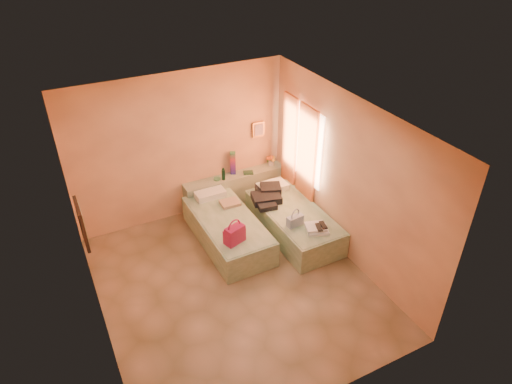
# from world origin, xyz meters

# --- Properties ---
(ground) EXTENTS (4.50, 4.50, 0.00)m
(ground) POSITION_xyz_m (0.00, 0.00, 0.00)
(ground) COLOR tan
(ground) RESTS_ON ground
(room_walls) EXTENTS (4.02, 4.51, 2.81)m
(room_walls) POSITION_xyz_m (0.21, 0.57, 1.79)
(room_walls) COLOR #FFBE88
(room_walls) RESTS_ON ground
(headboard_ledge) EXTENTS (2.05, 0.30, 0.65)m
(headboard_ledge) POSITION_xyz_m (0.98, 2.10, 0.33)
(headboard_ledge) COLOR #9EA98A
(headboard_ledge) RESTS_ON ground
(bed_left) EXTENTS (0.93, 2.01, 0.50)m
(bed_left) POSITION_xyz_m (0.34, 1.05, 0.25)
(bed_left) COLOR #AEC19B
(bed_left) RESTS_ON ground
(bed_right) EXTENTS (0.93, 2.01, 0.50)m
(bed_right) POSITION_xyz_m (1.50, 0.72, 0.25)
(bed_right) COLOR #AEC19B
(bed_right) RESTS_ON ground
(water_bottle) EXTENTS (0.09, 0.09, 0.24)m
(water_bottle) POSITION_xyz_m (0.72, 2.04, 0.77)
(water_bottle) COLOR #123220
(water_bottle) RESTS_ON headboard_ledge
(rainbow_box) EXTENTS (0.14, 0.14, 0.46)m
(rainbow_box) POSITION_xyz_m (0.98, 2.17, 0.88)
(rainbow_box) COLOR #AE1547
(rainbow_box) RESTS_ON headboard_ledge
(small_dish) EXTENTS (0.17, 0.17, 0.03)m
(small_dish) POSITION_xyz_m (0.61, 2.10, 0.67)
(small_dish) COLOR #549A64
(small_dish) RESTS_ON headboard_ledge
(green_book) EXTENTS (0.23, 0.19, 0.03)m
(green_book) POSITION_xyz_m (1.24, 2.04, 0.67)
(green_book) COLOR #26482E
(green_book) RESTS_ON headboard_ledge
(flower_vase) EXTENTS (0.24, 0.24, 0.25)m
(flower_vase) POSITION_xyz_m (1.79, 2.13, 0.77)
(flower_vase) COLOR white
(flower_vase) RESTS_ON headboard_ledge
(magenta_handbag) EXTENTS (0.37, 0.28, 0.31)m
(magenta_handbag) POSITION_xyz_m (0.20, 0.41, 0.66)
(magenta_handbag) COLOR #AE1547
(magenta_handbag) RESTS_ON bed_left
(khaki_garment) EXTENTS (0.35, 0.28, 0.06)m
(khaki_garment) POSITION_xyz_m (0.57, 1.43, 0.53)
(khaki_garment) COLOR tan
(khaki_garment) RESTS_ON bed_left
(clothes_pile) EXTENTS (0.68, 0.68, 0.17)m
(clothes_pile) POSITION_xyz_m (1.26, 1.23, 0.58)
(clothes_pile) COLOR black
(clothes_pile) RESTS_ON bed_right
(blue_handbag) EXTENTS (0.30, 0.16, 0.19)m
(blue_handbag) POSITION_xyz_m (1.29, 0.36, 0.59)
(blue_handbag) COLOR #3E6496
(blue_handbag) RESTS_ON bed_right
(towel_stack) EXTENTS (0.43, 0.40, 0.10)m
(towel_stack) POSITION_xyz_m (1.54, 0.05, 0.55)
(towel_stack) COLOR white
(towel_stack) RESTS_ON bed_right
(sandal_pair) EXTENTS (0.22, 0.25, 0.02)m
(sandal_pair) POSITION_xyz_m (1.59, 0.00, 0.61)
(sandal_pair) COLOR black
(sandal_pair) RESTS_ON towel_stack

